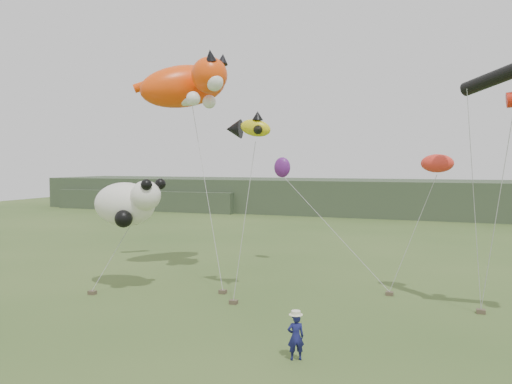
% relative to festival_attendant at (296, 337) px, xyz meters
% --- Properties ---
extents(ground, '(120.00, 120.00, 0.00)m').
position_rel_festival_attendant_xyz_m(ground, '(-1.54, 0.96, -0.71)').
color(ground, '#385123').
rests_on(ground, ground).
extents(headland, '(90.00, 13.00, 4.00)m').
position_rel_festival_attendant_xyz_m(headland, '(-4.65, 45.65, 1.21)').
color(headland, '#2D3D28').
rests_on(headland, ground).
extents(festival_attendant, '(0.62, 0.54, 1.42)m').
position_rel_festival_attendant_xyz_m(festival_attendant, '(0.00, 0.00, 0.00)').
color(festival_attendant, navy).
rests_on(festival_attendant, ground).
extents(sandbag_anchors, '(16.68, 4.81, 0.17)m').
position_rel_festival_attendant_xyz_m(sandbag_anchors, '(-2.52, 6.18, -0.62)').
color(sandbag_anchors, brown).
rests_on(sandbag_anchors, ground).
extents(cat_kite, '(6.54, 5.40, 3.09)m').
position_rel_festival_attendant_xyz_m(cat_kite, '(-8.66, 9.56, 9.43)').
color(cat_kite, '#FF470A').
rests_on(cat_kite, ground).
extents(fish_kite, '(2.32, 1.52, 1.21)m').
position_rel_festival_attendant_xyz_m(fish_kite, '(-4.02, 6.27, 6.81)').
color(fish_kite, yellow).
rests_on(fish_kite, ground).
extents(panda_kite, '(3.64, 2.35, 2.26)m').
position_rel_festival_attendant_xyz_m(panda_kite, '(-9.73, 5.45, 3.37)').
color(panda_kite, white).
rests_on(panda_kite, ground).
extents(misc_kites, '(9.72, 5.40, 1.22)m').
position_rel_festival_attendant_xyz_m(misc_kites, '(-0.02, 10.99, 5.14)').
color(misc_kites, red).
rests_on(misc_kites, ground).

